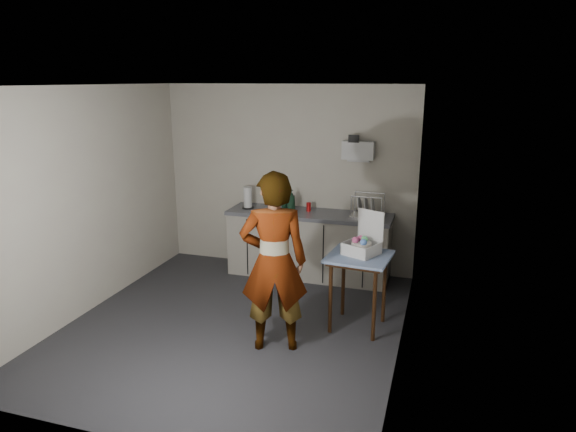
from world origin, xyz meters
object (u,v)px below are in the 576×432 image
(paper_towel, at_px, (248,198))
(bakery_box, at_px, (362,245))
(standing_man, at_px, (274,262))
(dish_rack, at_px, (367,212))
(soda_can, at_px, (309,207))
(dark_bottle, at_px, (284,200))
(side_table, at_px, (359,265))
(kitchen_counter, at_px, (309,246))
(soap_bottle, at_px, (291,201))

(paper_towel, relative_size, bakery_box, 0.66)
(standing_man, relative_size, dish_rack, 4.21)
(soda_can, relative_size, bakery_box, 0.26)
(dark_bottle, bearing_deg, standing_man, -75.20)
(paper_towel, bearing_deg, dish_rack, 1.22)
(standing_man, height_order, dish_rack, standing_man)
(soda_can, bearing_deg, side_table, -56.25)
(dark_bottle, xyz_separation_m, paper_towel, (-0.51, -0.08, 0.01))
(bakery_box, bearing_deg, dark_bottle, 159.16)
(side_table, bearing_deg, paper_towel, 149.31)
(side_table, distance_m, paper_towel, 2.24)
(kitchen_counter, distance_m, soap_bottle, 0.69)
(standing_man, height_order, dark_bottle, standing_man)
(standing_man, xyz_separation_m, soda_can, (-0.20, 2.08, 0.05))
(soda_can, bearing_deg, standing_man, -84.45)
(soda_can, distance_m, dish_rack, 0.81)
(soda_can, height_order, dish_rack, dish_rack)
(standing_man, xyz_separation_m, dish_rack, (0.61, 2.02, 0.06))
(soap_bottle, bearing_deg, soda_can, 26.60)
(standing_man, xyz_separation_m, dark_bottle, (-0.55, 2.07, 0.13))
(paper_towel, height_order, bakery_box, bakery_box)
(kitchen_counter, bearing_deg, soda_can, 112.86)
(kitchen_counter, relative_size, dish_rack, 5.15)
(bakery_box, bearing_deg, soap_bottle, 158.32)
(standing_man, height_order, soda_can, standing_man)
(side_table, distance_m, standing_man, 1.02)
(soda_can, relative_size, dark_bottle, 0.45)
(soda_can, xyz_separation_m, dark_bottle, (-0.34, -0.02, 0.07))
(standing_man, bearing_deg, dark_bottle, -94.11)
(kitchen_counter, distance_m, paper_towel, 1.08)
(dish_rack, bearing_deg, dark_bottle, 177.92)
(standing_man, relative_size, soda_can, 15.43)
(soap_bottle, bearing_deg, bakery_box, -46.33)
(bakery_box, bearing_deg, side_table, -80.35)
(side_table, xyz_separation_m, bakery_box, (0.02, 0.07, 0.21))
(kitchen_counter, relative_size, dark_bottle, 8.48)
(standing_man, distance_m, bakery_box, 1.06)
(side_table, distance_m, dish_rack, 1.37)
(standing_man, relative_size, soap_bottle, 5.86)
(kitchen_counter, bearing_deg, paper_towel, -178.35)
(standing_man, distance_m, soda_can, 2.09)
(paper_towel, bearing_deg, dark_bottle, 8.58)
(kitchen_counter, distance_m, bakery_box, 1.65)
(kitchen_counter, distance_m, standing_man, 2.08)
(standing_man, bearing_deg, paper_towel, -80.92)
(standing_man, relative_size, paper_towel, 6.05)
(soda_can, distance_m, bakery_box, 1.65)
(standing_man, distance_m, dish_rack, 2.11)
(soap_bottle, distance_m, dish_rack, 1.03)
(bakery_box, bearing_deg, kitchen_counter, 150.77)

